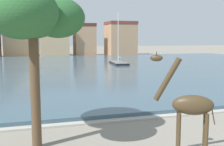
% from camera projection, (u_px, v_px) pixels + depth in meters
% --- Properties ---
extents(harbor_water, '(88.11, 54.15, 0.34)m').
position_uv_depth(harbor_water, '(68.00, 68.00, 41.83)').
color(harbor_water, '#3D5666').
rests_on(harbor_water, ground).
extents(quay_edge_coping, '(88.11, 0.50, 0.12)m').
position_uv_depth(quay_edge_coping, '(130.00, 119.00, 15.81)').
color(quay_edge_coping, '#ADA89E').
rests_on(quay_edge_coping, ground).
extents(giraffe_statue, '(2.29, 1.37, 4.21)m').
position_uv_depth(giraffe_statue, '(189.00, 107.00, 10.19)').
color(giraffe_statue, '#42331E').
rests_on(giraffe_statue, ground).
extents(sailboat_black, '(2.76, 7.37, 8.95)m').
position_uv_depth(sailboat_black, '(118.00, 63.00, 47.20)').
color(sailboat_black, black).
rests_on(sailboat_black, ground).
extents(shade_tree, '(4.21, 4.97, 6.98)m').
position_uv_depth(shade_tree, '(30.00, 15.00, 11.38)').
color(shade_tree, brown).
rests_on(shade_tree, ground).
extents(townhouse_tall_gabled, '(8.29, 6.15, 11.37)m').
position_uv_depth(townhouse_tall_gabled, '(20.00, 34.00, 70.45)').
color(townhouse_tall_gabled, tan).
rests_on(townhouse_tall_gabled, ground).
extents(townhouse_corner_house, '(7.13, 7.18, 8.17)m').
position_uv_depth(townhouse_corner_house, '(54.00, 40.00, 69.83)').
color(townhouse_corner_house, tan).
rests_on(townhouse_corner_house, ground).
extents(townhouse_wide_warehouse, '(5.43, 5.44, 8.45)m').
position_uv_depth(townhouse_wide_warehouse, '(84.00, 40.00, 72.68)').
color(townhouse_wide_warehouse, tan).
rests_on(townhouse_wide_warehouse, ground).
extents(townhouse_end_terrace, '(7.31, 7.50, 8.99)m').
position_uv_depth(townhouse_end_terrace, '(120.00, 39.00, 74.15)').
color(townhouse_end_terrace, tan).
rests_on(townhouse_end_terrace, ground).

